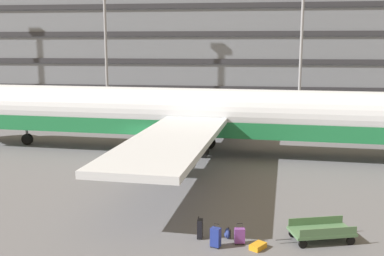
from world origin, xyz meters
The scene contains 10 objects.
ground_plane centered at (0.00, 0.00, 0.00)m, with size 600.00×600.00×0.00m, color #5B5B60.
terminal_structure centered at (0.00, 45.12, 9.60)m, with size 145.90×20.21×19.20m.
airliner centered at (3.61, 3.35, 2.94)m, with size 41.69×33.84×10.33m.
light_mast_left centered at (-11.29, 29.23, 11.55)m, with size 1.80×0.50×19.79m.
suitcase_red centered at (8.29, -13.18, 0.11)m, with size 0.74×0.81×0.22m.
suitcase_orange centered at (7.53, -12.80, 0.36)m, with size 0.46×0.31×0.87m.
suitcase_teal centered at (5.84, -12.43, 0.44)m, with size 0.23×0.39×0.95m.
suitcase_purple centered at (6.57, -13.26, 0.44)m, with size 0.46×0.40×0.99m.
backpack_small centered at (7.00, -12.33, 0.22)m, with size 0.32×0.41×0.52m.
baggage_cart centered at (10.94, -12.07, 0.43)m, with size 3.36×1.97×0.82m.
Camera 1 is at (7.85, -30.92, 8.17)m, focal length 43.27 mm.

